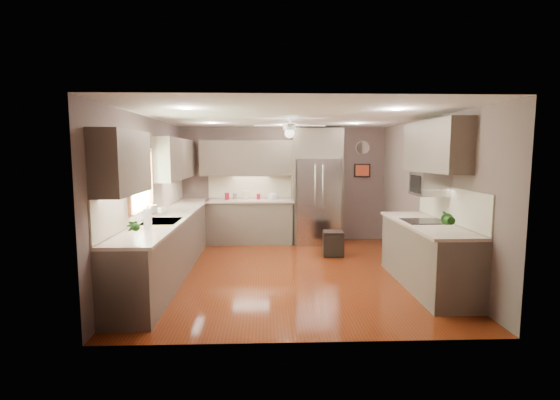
{
  "coord_description": "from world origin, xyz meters",
  "views": [
    {
      "loc": [
        -0.41,
        -6.45,
        1.93
      ],
      "look_at": [
        -0.15,
        0.6,
        1.12
      ],
      "focal_mm": 26.0,
      "sensor_mm": 36.0,
      "label": 1
    }
  ],
  "objects": [
    {
      "name": "window",
      "position": [
        -2.22,
        -0.5,
        1.55
      ],
      "size": [
        0.05,
        1.12,
        0.92
      ],
      "color": "#BFF2B2",
      "rests_on": "wall_left"
    },
    {
      "name": "back_run",
      "position": [
        -0.72,
        2.2,
        0.48
      ],
      "size": [
        1.85,
        0.65,
        1.45
      ],
      "color": "brown",
      "rests_on": "ground"
    },
    {
      "name": "microwave",
      "position": [
        2.03,
        -0.55,
        1.48
      ],
      "size": [
        0.43,
        0.55,
        0.34
      ],
      "color": "silver",
      "rests_on": "wall_right"
    },
    {
      "name": "recessed_lights",
      "position": [
        -0.04,
        0.4,
        2.49
      ],
      "size": [
        2.84,
        3.14,
        0.01
      ],
      "color": "white",
      "rests_on": "ceiling"
    },
    {
      "name": "ceiling",
      "position": [
        0.0,
        0.0,
        2.5
      ],
      "size": [
        5.0,
        5.0,
        0.0
      ],
      "primitive_type": "plane",
      "rotation": [
        3.14,
        0.0,
        0.0
      ],
      "color": "white",
      "rests_on": "ground"
    },
    {
      "name": "wall_back",
      "position": [
        0.0,
        2.5,
        1.25
      ],
      "size": [
        4.5,
        0.0,
        4.5
      ],
      "primitive_type": "plane",
      "rotation": [
        1.57,
        0.0,
        0.0
      ],
      "color": "brown",
      "rests_on": "ground"
    },
    {
      "name": "uppers",
      "position": [
        -0.74,
        0.71,
        1.87
      ],
      "size": [
        4.5,
        4.7,
        0.95
      ],
      "color": "brown",
      "rests_on": "wall_left"
    },
    {
      "name": "canister_c",
      "position": [
        -0.82,
        2.25,
        1.03
      ],
      "size": [
        0.15,
        0.15,
        0.19
      ],
      "primitive_type": "cylinder",
      "rotation": [
        0.0,
        0.0,
        -0.37
      ],
      "color": "#C5B894",
      "rests_on": "back_run"
    },
    {
      "name": "potted_plant_left",
      "position": [
        -1.94,
        -1.76,
        1.09
      ],
      "size": [
        0.19,
        0.16,
        0.3
      ],
      "primitive_type": "imported",
      "rotation": [
        0.0,
        0.0,
        0.41
      ],
      "color": "#1E5016",
      "rests_on": "left_run"
    },
    {
      "name": "refrigerator",
      "position": [
        0.7,
        2.16,
        1.19
      ],
      "size": [
        1.06,
        0.75,
        2.45
      ],
      "color": "silver",
      "rests_on": "ground"
    },
    {
      "name": "potted_plant_right",
      "position": [
        1.9,
        -1.5,
        1.11
      ],
      "size": [
        0.2,
        0.17,
        0.35
      ],
      "primitive_type": "imported",
      "rotation": [
        0.0,
        0.0,
        -0.08
      ],
      "color": "#1E5016",
      "rests_on": "right_run"
    },
    {
      "name": "floor",
      "position": [
        0.0,
        0.0,
        0.0
      ],
      "size": [
        5.0,
        5.0,
        0.0
      ],
      "primitive_type": "plane",
      "color": "#4F220A",
      "rests_on": "ground"
    },
    {
      "name": "canister_d",
      "position": [
        -0.55,
        2.25,
        1.0
      ],
      "size": [
        0.11,
        0.11,
        0.12
      ],
      "primitive_type": "cylinder",
      "rotation": [
        0.0,
        0.0,
        0.35
      ],
      "color": "maroon",
      "rests_on": "back_run"
    },
    {
      "name": "framed_print",
      "position": [
        1.75,
        2.48,
        1.55
      ],
      "size": [
        0.36,
        0.03,
        0.3
      ],
      "color": "black",
      "rests_on": "wall_back"
    },
    {
      "name": "bowl",
      "position": [
        -0.24,
        2.23,
        0.97
      ],
      "size": [
        0.3,
        0.3,
        0.06
      ],
      "primitive_type": "imported",
      "rotation": [
        0.0,
        0.0,
        0.43
      ],
      "color": "#C5B894",
      "rests_on": "back_run"
    },
    {
      "name": "wall_clock",
      "position": [
        1.75,
        2.48,
        2.05
      ],
      "size": [
        0.3,
        0.03,
        0.3
      ],
      "color": "white",
      "rests_on": "wall_back"
    },
    {
      "name": "sink",
      "position": [
        -1.93,
        -0.5,
        0.91
      ],
      "size": [
        0.5,
        0.7,
        0.32
      ],
      "color": "silver",
      "rests_on": "left_run"
    },
    {
      "name": "right_run",
      "position": [
        1.93,
        -0.8,
        0.48
      ],
      "size": [
        0.7,
        2.2,
        1.45
      ],
      "color": "brown",
      "rests_on": "ground"
    },
    {
      "name": "canister_b",
      "position": [
        -1.06,
        2.2,
        1.01
      ],
      "size": [
        0.1,
        0.1,
        0.13
      ],
      "primitive_type": "cylinder",
      "rotation": [
        0.0,
        0.0,
        -0.25
      ],
      "color": "silver",
      "rests_on": "back_run"
    },
    {
      "name": "paper_towel",
      "position": [
        -1.96,
        -1.1,
        1.08
      ],
      "size": [
        0.11,
        0.11,
        0.27
      ],
      "color": "white",
      "rests_on": "left_run"
    },
    {
      "name": "left_run",
      "position": [
        -1.95,
        0.15,
        0.48
      ],
      "size": [
        0.65,
        4.7,
        1.45
      ],
      "color": "brown",
      "rests_on": "ground"
    },
    {
      "name": "stool",
      "position": [
        0.87,
        1.0,
        0.24
      ],
      "size": [
        0.39,
        0.39,
        0.46
      ],
      "color": "black",
      "rests_on": "ground"
    },
    {
      "name": "wall_front",
      "position": [
        0.0,
        -2.5,
        1.25
      ],
      "size": [
        4.5,
        0.0,
        4.5
      ],
      "primitive_type": "plane",
      "rotation": [
        -1.57,
        0.0,
        0.0
      ],
      "color": "brown",
      "rests_on": "ground"
    },
    {
      "name": "soap_bottle",
      "position": [
        -2.07,
        0.07,
        1.03
      ],
      "size": [
        0.11,
        0.11,
        0.18
      ],
      "primitive_type": "imported",
      "rotation": [
        0.0,
        0.0,
        -0.42
      ],
      "color": "white",
      "rests_on": "left_run"
    },
    {
      "name": "wall_left",
      "position": [
        -2.25,
        0.0,
        1.25
      ],
      "size": [
        0.0,
        5.0,
        5.0
      ],
      "primitive_type": "plane",
      "rotation": [
        1.57,
        0.0,
        1.57
      ],
      "color": "brown",
      "rests_on": "ground"
    },
    {
      "name": "canister_a",
      "position": [
        -1.22,
        2.18,
        1.02
      ],
      "size": [
        0.12,
        0.12,
        0.15
      ],
      "primitive_type": "cylinder",
      "rotation": [
        0.0,
        0.0,
        -0.28
      ],
      "color": "maroon",
      "rests_on": "back_run"
    },
    {
      "name": "ceiling_fan",
      "position": [
        -0.0,
        0.3,
        2.33
      ],
      "size": [
        1.18,
        1.18,
        0.32
      ],
      "color": "white",
      "rests_on": "ceiling"
    },
    {
      "name": "wall_right",
      "position": [
        2.25,
        0.0,
        1.25
      ],
      "size": [
        0.0,
        5.0,
        5.0
      ],
      "primitive_type": "plane",
      "rotation": [
        1.57,
        0.0,
        -1.57
      ],
      "color": "brown",
      "rests_on": "ground"
    }
  ]
}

